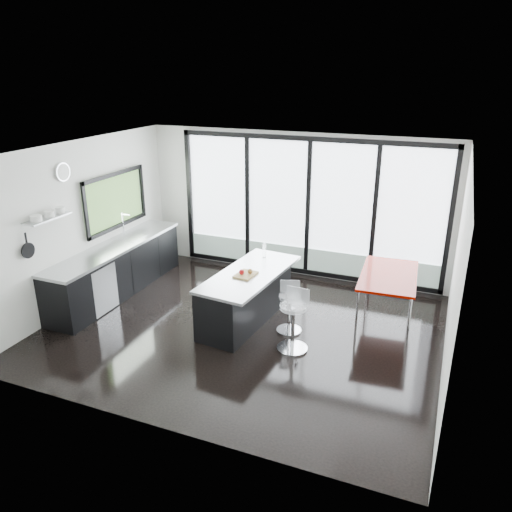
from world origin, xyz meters
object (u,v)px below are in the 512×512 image
at_px(bar_stool_near, 293,328).
at_px(bar_stool_far, 289,313).
at_px(red_table, 387,297).
at_px(island, 246,295).

bearing_deg(bar_stool_near, bar_stool_far, 120.35).
height_order(bar_stool_near, red_table, red_table).
distance_m(island, bar_stool_near, 1.17).
height_order(bar_stool_far, red_table, red_table).
bearing_deg(bar_stool_far, bar_stool_near, -84.37).
bearing_deg(red_table, bar_stool_far, -144.47).
relative_size(bar_stool_far, red_table, 0.41).
bearing_deg(bar_stool_near, island, 155.11).
bearing_deg(island, red_table, 21.67).
bearing_deg(island, bar_stool_near, -31.60).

